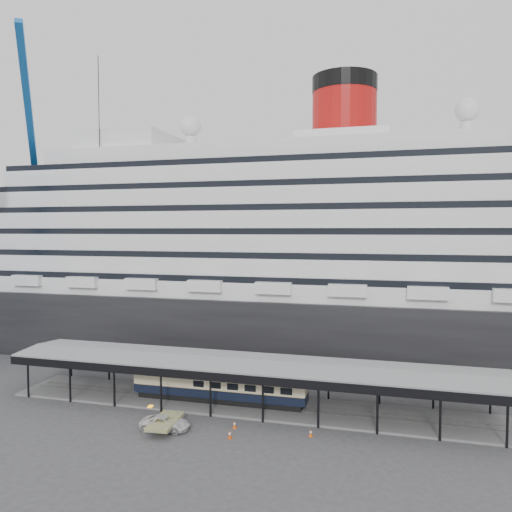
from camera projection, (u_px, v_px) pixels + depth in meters
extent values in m
plane|color=#38383A|center=(234.00, 422.00, 51.66)|extent=(200.00, 200.00, 0.00)
cube|color=black|center=(293.00, 321.00, 82.20)|extent=(130.00, 30.00, 10.00)
cylinder|color=#AC0F0D|center=(344.00, 119.00, 78.39)|extent=(10.00, 10.00, 9.00)
cylinder|color=black|center=(345.00, 85.00, 78.11)|extent=(10.10, 10.10, 2.50)
sphere|color=silver|center=(191.00, 126.00, 85.26)|extent=(3.60, 3.60, 3.60)
sphere|color=silver|center=(467.00, 110.00, 73.60)|extent=(3.60, 3.60, 3.60)
cube|color=slate|center=(247.00, 405.00, 56.46)|extent=(56.00, 8.00, 0.24)
cube|color=slate|center=(245.00, 406.00, 55.76)|extent=(54.00, 0.08, 0.10)
cube|color=slate|center=(249.00, 401.00, 57.15)|extent=(54.00, 0.08, 0.10)
cube|color=black|center=(235.00, 379.00, 51.90)|extent=(56.00, 0.18, 0.90)
cube|color=black|center=(258.00, 357.00, 60.57)|extent=(56.00, 0.18, 0.90)
cube|color=slate|center=(247.00, 361.00, 56.20)|extent=(56.00, 9.00, 0.24)
cube|color=blue|center=(27.00, 102.00, 74.86)|extent=(12.92, 17.86, 16.80)
cylinder|color=black|center=(100.00, 207.00, 79.11)|extent=(0.12, 0.12, 47.21)
imported|color=silver|center=(165.00, 423.00, 49.69)|extent=(5.11, 2.65, 1.38)
cube|color=black|center=(219.00, 398.00, 57.33)|extent=(19.41, 2.39, 0.65)
cube|color=black|center=(219.00, 391.00, 57.28)|extent=(20.34, 2.77, 1.02)
cube|color=beige|center=(219.00, 382.00, 57.22)|extent=(20.34, 2.81, 1.20)
cube|color=black|center=(219.00, 375.00, 57.18)|extent=(20.34, 2.77, 0.37)
cube|color=#E8510C|center=(235.00, 428.00, 50.14)|extent=(0.48, 0.48, 0.03)
cone|color=#E8510C|center=(235.00, 424.00, 50.12)|extent=(0.41, 0.41, 0.74)
cylinder|color=white|center=(235.00, 424.00, 50.12)|extent=(0.24, 0.24, 0.14)
cube|color=#D2430B|center=(230.00, 438.00, 47.67)|extent=(0.46, 0.46, 0.03)
cone|color=#D2430B|center=(230.00, 434.00, 47.65)|extent=(0.39, 0.39, 0.77)
cylinder|color=white|center=(230.00, 434.00, 47.64)|extent=(0.25, 0.25, 0.15)
cube|color=#E9570C|center=(311.00, 436.00, 48.13)|extent=(0.43, 0.43, 0.03)
cone|color=#E9570C|center=(311.00, 433.00, 48.11)|extent=(0.36, 0.36, 0.70)
cylinder|color=white|center=(311.00, 432.00, 48.10)|extent=(0.22, 0.22, 0.14)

